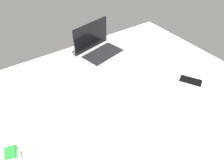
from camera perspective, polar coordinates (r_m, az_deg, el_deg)
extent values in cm
cube|color=white|center=(140.36, 0.78, -6.60)|extent=(180.00, 140.00, 18.00)
cube|color=#B7BABC|center=(171.70, -2.71, 7.75)|extent=(37.26, 29.71, 2.00)
cube|color=black|center=(170.15, -2.36, 7.91)|extent=(32.04, 22.98, 0.40)
cube|color=black|center=(172.87, -5.47, 12.28)|extent=(32.41, 8.26, 21.00)
cylinder|color=silver|center=(111.44, -24.70, -17.68)|extent=(9.00, 9.00, 11.00)
cube|color=red|center=(112.85, -24.33, -18.32)|extent=(5.89, 6.20, 5.12)
cube|color=orange|center=(111.45, -25.05, -17.26)|extent=(7.34, 6.39, 5.99)
cube|color=orange|center=(109.36, -24.95, -16.30)|extent=(6.68, 6.83, 5.62)
cube|color=#268C33|center=(106.39, -24.63, -15.87)|extent=(6.48, 7.28, 5.74)
cube|color=black|center=(155.55, 19.70, 0.83)|extent=(12.85, 15.53, 0.80)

